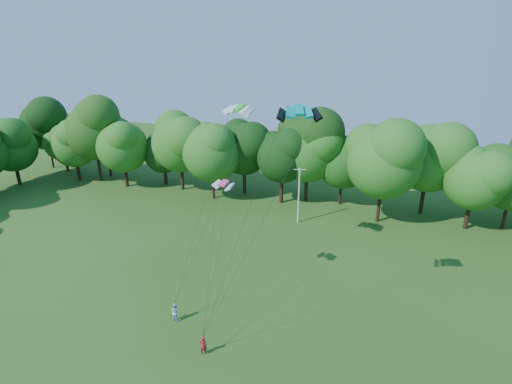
% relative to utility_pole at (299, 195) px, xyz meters
% --- Properties ---
extents(utility_pole, '(1.41, 0.52, 7.27)m').
position_rel_utility_pole_xyz_m(utility_pole, '(0.00, 0.00, 0.00)').
color(utility_pole, silver).
rests_on(utility_pole, ground).
extents(kite_flyer_left, '(0.65, 0.51, 1.55)m').
position_rel_utility_pole_xyz_m(kite_flyer_left, '(-1.74, -24.69, -2.99)').
color(kite_flyer_left, '#AD162A').
rests_on(kite_flyer_left, ground).
extents(kite_flyer_right, '(0.99, 0.89, 1.66)m').
position_rel_utility_pole_xyz_m(kite_flyer_right, '(-5.57, -21.89, -2.94)').
color(kite_flyer_right, '#B1CDF5').
rests_on(kite_flyer_right, ground).
extents(kite_teal, '(3.05, 2.08, 0.64)m').
position_rel_utility_pole_xyz_m(kite_teal, '(3.85, -20.18, 13.92)').
color(kite_teal, '#048F91').
rests_on(kite_teal, ground).
extents(kite_green, '(3.08, 1.99, 0.57)m').
position_rel_utility_pole_xyz_m(kite_green, '(-3.18, -12.39, 12.55)').
color(kite_green, '#1FD22D').
rests_on(kite_green, ground).
extents(kite_pink, '(2.02, 1.31, 0.41)m').
position_rel_utility_pole_xyz_m(kite_pink, '(-3.11, -16.64, 6.88)').
color(kite_pink, '#D0397D').
rests_on(kite_pink, ground).
extents(tree_back_west, '(9.80, 9.80, 14.25)m').
position_rel_utility_pole_xyz_m(tree_back_west, '(-34.41, 5.56, 5.14)').
color(tree_back_west, black).
rests_on(tree_back_west, ground).
extents(tree_back_center, '(9.37, 9.37, 13.63)m').
position_rel_utility_pole_xyz_m(tree_back_center, '(-0.58, 7.75, 4.75)').
color(tree_back_center, black).
rests_on(tree_back_center, ground).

